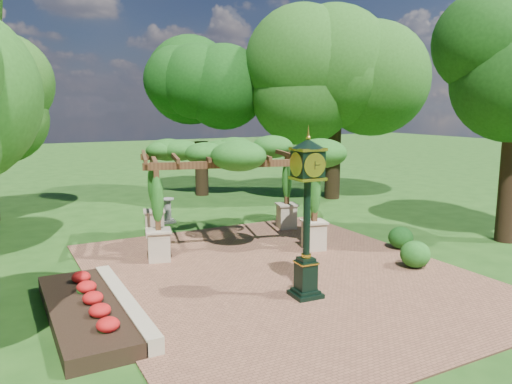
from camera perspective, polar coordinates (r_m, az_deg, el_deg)
name	(u,v)px	position (r m, az deg, el deg)	size (l,w,h in m)	color
ground	(300,286)	(13.76, 5.02, -10.63)	(120.00, 120.00, 0.00)	#1E4714
brick_plaza	(281,274)	(14.55, 2.84, -9.38)	(10.00, 12.00, 0.04)	brown
border_wall	(124,304)	(12.42, -14.83, -12.26)	(0.35, 5.00, 0.40)	#C6B793
flower_bed	(84,312)	(12.27, -19.01, -12.84)	(1.50, 5.00, 0.36)	red
pedestal_clock	(307,204)	(12.30, 5.86, -1.32)	(0.84, 0.84, 4.06)	black
pergola	(230,157)	(17.24, -3.04, 4.02)	(6.68, 5.07, 3.74)	beige
sundial	(168,212)	(21.13, -10.06, -2.26)	(0.61, 0.61, 1.02)	gray
shrub_front	(415,254)	(15.71, 17.73, -6.78)	(0.89, 0.89, 0.80)	#21601B
shrub_mid	(401,238)	(17.63, 16.21, -5.02)	(0.83, 0.83, 0.74)	#154814
shrub_back	(314,216)	(20.47, 6.62, -2.78)	(0.74, 0.74, 0.67)	#2A5719
tree_north	(200,99)	(27.11, -6.38, 10.54)	(4.44, 4.44, 7.58)	black
tree_east_far	(335,67)	(26.38, 9.04, 13.88)	(5.71, 5.71, 9.81)	black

